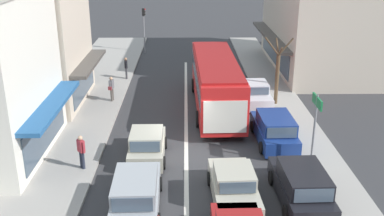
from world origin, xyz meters
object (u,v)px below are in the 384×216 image
pedestrian_with_handbag_near (111,87)px  parked_sedan_kerb_third (254,94)px  city_bus (216,80)px  parked_wagon_kerb_front (301,186)px  sedan_behind_bus_near (233,186)px  pedestrian_browsing_midblock (81,150)px  wagon_behind_bus_mid (136,194)px  pedestrian_far_walker (126,67)px  traffic_light_downstreet (144,23)px  parked_wagon_kerb_second (274,130)px  street_tree_right (277,74)px  hatchback_adjacent_lane_lead (147,146)px  directional_road_sign (316,114)px

pedestrian_with_handbag_near → parked_sedan_kerb_third: bearing=-1.5°
city_bus → parked_wagon_kerb_front: (2.78, -10.92, -1.14)m
parked_wagon_kerb_front → parked_sedan_kerb_third: (-0.17, 11.85, -0.08)m
sedan_behind_bus_near → pedestrian_browsing_midblock: (-6.73, 2.63, 0.40)m
wagon_behind_bus_mid → pedestrian_far_walker: pedestrian_far_walker is taller
parked_wagon_kerb_front → parked_sedan_kerb_third: bearing=90.8°
sedan_behind_bus_near → pedestrian_with_handbag_near: bearing=119.6°
wagon_behind_bus_mid → traffic_light_downstreet: (-1.91, 26.50, 2.11)m
city_bus → parked_wagon_kerb_front: size_ratio=2.40×
parked_wagon_kerb_second → street_tree_right: street_tree_right is taller
hatchback_adjacent_lane_lead → parked_sedan_kerb_third: 10.17m
directional_road_sign → pedestrian_far_walker: bearing=126.3°
sedan_behind_bus_near → parked_sedan_kerb_third: bearing=77.7°
sedan_behind_bus_near → pedestrian_far_walker: 18.17m
parked_wagon_kerb_front → pedestrian_browsing_midblock: pedestrian_browsing_midblock is taller
city_bus → pedestrian_with_handbag_near: (-6.72, 1.17, -0.81)m
directional_road_sign → street_tree_right: (-0.06, 8.54, -0.56)m
parked_sedan_kerb_third → pedestrian_far_walker: (-9.00, 5.28, 0.40)m
sedan_behind_bus_near → pedestrian_far_walker: size_ratio=2.62×
traffic_light_downstreet → pedestrian_with_handbag_near: traffic_light_downstreet is taller
wagon_behind_bus_mid → traffic_light_downstreet: bearing=94.1°
pedestrian_far_walker → city_bus: bearing=-44.1°
pedestrian_browsing_midblock → wagon_behind_bus_mid: bearing=-49.3°
parked_wagon_kerb_second → pedestrian_far_walker: size_ratio=2.79×
parked_sedan_kerb_third → city_bus: bearing=-160.4°
directional_road_sign → pedestrian_browsing_midblock: directional_road_sign is taller
hatchback_adjacent_lane_lead → parked_wagon_kerb_front: (6.54, -3.93, 0.04)m
parked_wagon_kerb_second → parked_sedan_kerb_third: 6.11m
parked_sedan_kerb_third → directional_road_sign: directional_road_sign is taller
parked_sedan_kerb_third → street_tree_right: bearing=-14.7°
parked_wagon_kerb_second → pedestrian_far_walker: bearing=128.8°
pedestrian_far_walker → pedestrian_with_handbag_near: bearing=-93.7°
hatchback_adjacent_lane_lead → pedestrian_far_walker: (-2.63, 13.20, 0.36)m
street_tree_right → pedestrian_browsing_midblock: bearing=-140.6°
hatchback_adjacent_lane_lead → pedestrian_browsing_midblock: pedestrian_browsing_midblock is taller
city_bus → hatchback_adjacent_lane_lead: bearing=-118.3°
hatchback_adjacent_lane_lead → parked_wagon_kerb_front: size_ratio=0.82×
wagon_behind_bus_mid → pedestrian_with_handbag_near: size_ratio=2.79×
pedestrian_browsing_midblock → pedestrian_far_walker: bearing=88.9°
sedan_behind_bus_near → parked_wagon_kerb_second: 6.21m
parked_sedan_kerb_third → directional_road_sign: bearing=-81.1°
city_bus → hatchback_adjacent_lane_lead: 8.03m
directional_road_sign → parked_wagon_kerb_front: bearing=-112.3°
traffic_light_downstreet → pedestrian_browsing_midblock: size_ratio=2.58×
wagon_behind_bus_mid → pedestrian_browsing_midblock: pedestrian_browsing_midblock is taller
parked_wagon_kerb_front → pedestrian_browsing_midblock: 9.86m
hatchback_adjacent_lane_lead → pedestrian_with_handbag_near: bearing=109.9°
sedan_behind_bus_near → city_bus: bearing=90.3°
city_bus → sedan_behind_bus_near: 10.84m
parked_sedan_kerb_third → traffic_light_downstreet: size_ratio=1.01×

